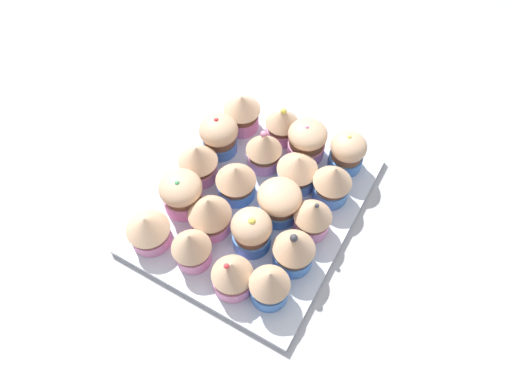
{
  "coord_description": "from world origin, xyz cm",
  "views": [
    {
      "loc": [
        -19.11,
        33.85,
        66.64
      ],
      "look_at": [
        0.0,
        0.0,
        4.2
      ],
      "focal_mm": 34.07,
      "sensor_mm": 36.0,
      "label": 1
    }
  ],
  "objects_px": {
    "cupcake_17": "(232,274)",
    "cupcake_14": "(210,213)",
    "cupcake_11": "(197,162)",
    "cupcake_18": "(191,247)",
    "cupcake_19": "(148,229)",
    "cupcake_8": "(313,216)",
    "cupcake_0": "(347,152)",
    "cupcake_15": "(182,193)",
    "cupcake_16": "(270,284)",
    "cupcake_9": "(280,200)",
    "cupcake_6": "(264,150)",
    "cupcake_7": "(219,135)",
    "baking_tray": "(256,204)",
    "cupcake_13": "(251,231)",
    "cupcake_4": "(332,182)",
    "cupcake_2": "(282,123)",
    "cupcake_5": "(297,170)",
    "cupcake_10": "(235,181)",
    "cupcake_1": "(307,141)",
    "cupcake_12": "(294,249)",
    "cupcake_3": "(242,111)"
  },
  "relations": [
    {
      "from": "cupcake_5",
      "to": "cupcake_1",
      "type": "bearing_deg",
      "value": -77.88
    },
    {
      "from": "cupcake_14",
      "to": "cupcake_16",
      "type": "relative_size",
      "value": 0.98
    },
    {
      "from": "baking_tray",
      "to": "cupcake_9",
      "type": "distance_m",
      "value": 0.06
    },
    {
      "from": "baking_tray",
      "to": "cupcake_2",
      "type": "distance_m",
      "value": 0.14
    },
    {
      "from": "cupcake_8",
      "to": "cupcake_12",
      "type": "height_order",
      "value": "cupcake_12"
    },
    {
      "from": "cupcake_8",
      "to": "cupcake_11",
      "type": "bearing_deg",
      "value": 0.92
    },
    {
      "from": "cupcake_7",
      "to": "cupcake_1",
      "type": "bearing_deg",
      "value": -154.29
    },
    {
      "from": "cupcake_14",
      "to": "cupcake_15",
      "type": "distance_m",
      "value": 0.06
    },
    {
      "from": "cupcake_17",
      "to": "cupcake_14",
      "type": "bearing_deg",
      "value": -39.86
    },
    {
      "from": "cupcake_18",
      "to": "cupcake_19",
      "type": "height_order",
      "value": "cupcake_18"
    },
    {
      "from": "cupcake_0",
      "to": "cupcake_19",
      "type": "distance_m",
      "value": 0.33
    },
    {
      "from": "baking_tray",
      "to": "cupcake_2",
      "type": "xyz_separation_m",
      "value": [
        0.03,
        -0.14,
        0.04
      ]
    },
    {
      "from": "cupcake_1",
      "to": "cupcake_10",
      "type": "bearing_deg",
      "value": 64.35
    },
    {
      "from": "cupcake_6",
      "to": "cupcake_7",
      "type": "height_order",
      "value": "cupcake_6"
    },
    {
      "from": "cupcake_7",
      "to": "cupcake_18",
      "type": "height_order",
      "value": "cupcake_18"
    },
    {
      "from": "cupcake_15",
      "to": "cupcake_16",
      "type": "xyz_separation_m",
      "value": [
        -0.19,
        0.06,
        0.0
      ]
    },
    {
      "from": "cupcake_4",
      "to": "cupcake_10",
      "type": "xyz_separation_m",
      "value": [
        0.13,
        0.07,
        -0.0
      ]
    },
    {
      "from": "cupcake_11",
      "to": "cupcake_18",
      "type": "distance_m",
      "value": 0.15
    },
    {
      "from": "cupcake_14",
      "to": "cupcake_8",
      "type": "bearing_deg",
      "value": -152.13
    },
    {
      "from": "cupcake_1",
      "to": "cupcake_16",
      "type": "height_order",
      "value": "cupcake_16"
    },
    {
      "from": "cupcake_13",
      "to": "cupcake_18",
      "type": "xyz_separation_m",
      "value": [
        0.06,
        0.06,
        0.0
      ]
    },
    {
      "from": "cupcake_1",
      "to": "cupcake_9",
      "type": "xyz_separation_m",
      "value": [
        -0.01,
        0.12,
        0.0
      ]
    },
    {
      "from": "cupcake_16",
      "to": "cupcake_17",
      "type": "relative_size",
      "value": 1.07
    },
    {
      "from": "cupcake_0",
      "to": "cupcake_16",
      "type": "distance_m",
      "value": 0.26
    },
    {
      "from": "cupcake_2",
      "to": "cupcake_9",
      "type": "xyz_separation_m",
      "value": [
        -0.07,
        0.13,
        0.0
      ]
    },
    {
      "from": "cupcake_7",
      "to": "cupcake_16",
      "type": "relative_size",
      "value": 0.94
    },
    {
      "from": "cupcake_0",
      "to": "cupcake_9",
      "type": "bearing_deg",
      "value": 68.5
    },
    {
      "from": "cupcake_4",
      "to": "cupcake_5",
      "type": "bearing_deg",
      "value": 3.37
    },
    {
      "from": "cupcake_0",
      "to": "cupcake_1",
      "type": "relative_size",
      "value": 1.03
    },
    {
      "from": "cupcake_7",
      "to": "cupcake_13",
      "type": "relative_size",
      "value": 0.96
    },
    {
      "from": "cupcake_6",
      "to": "cupcake_19",
      "type": "height_order",
      "value": "cupcake_6"
    },
    {
      "from": "cupcake_2",
      "to": "cupcake_19",
      "type": "height_order",
      "value": "cupcake_2"
    },
    {
      "from": "cupcake_6",
      "to": "cupcake_16",
      "type": "distance_m",
      "value": 0.23
    },
    {
      "from": "cupcake_15",
      "to": "cupcake_16",
      "type": "distance_m",
      "value": 0.2
    },
    {
      "from": "baking_tray",
      "to": "cupcake_8",
      "type": "relative_size",
      "value": 4.82
    },
    {
      "from": "cupcake_14",
      "to": "cupcake_19",
      "type": "xyz_separation_m",
      "value": [
        0.07,
        0.06,
        -0.01
      ]
    },
    {
      "from": "cupcake_6",
      "to": "cupcake_9",
      "type": "distance_m",
      "value": 0.09
    },
    {
      "from": "cupcake_7",
      "to": "cupcake_8",
      "type": "distance_m",
      "value": 0.21
    },
    {
      "from": "cupcake_15",
      "to": "cupcake_16",
      "type": "bearing_deg",
      "value": 161.0
    },
    {
      "from": "cupcake_6",
      "to": "cupcake_4",
      "type": "bearing_deg",
      "value": 178.4
    },
    {
      "from": "cupcake_11",
      "to": "cupcake_13",
      "type": "distance_m",
      "value": 0.15
    },
    {
      "from": "cupcake_12",
      "to": "cupcake_0",
      "type": "bearing_deg",
      "value": -88.81
    },
    {
      "from": "cupcake_14",
      "to": "cupcake_0",
      "type": "bearing_deg",
      "value": -122.55
    },
    {
      "from": "cupcake_10",
      "to": "cupcake_19",
      "type": "bearing_deg",
      "value": 62.42
    },
    {
      "from": "cupcake_12",
      "to": "cupcake_17",
      "type": "height_order",
      "value": "cupcake_12"
    },
    {
      "from": "cupcake_5",
      "to": "cupcake_10",
      "type": "distance_m",
      "value": 0.1
    },
    {
      "from": "baking_tray",
      "to": "cupcake_11",
      "type": "bearing_deg",
      "value": 1.25
    },
    {
      "from": "cupcake_12",
      "to": "cupcake_1",
      "type": "bearing_deg",
      "value": -69.07
    },
    {
      "from": "cupcake_3",
      "to": "cupcake_12",
      "type": "distance_m",
      "value": 0.26
    },
    {
      "from": "cupcake_2",
      "to": "cupcake_8",
      "type": "bearing_deg",
      "value": 132.1
    }
  ]
}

